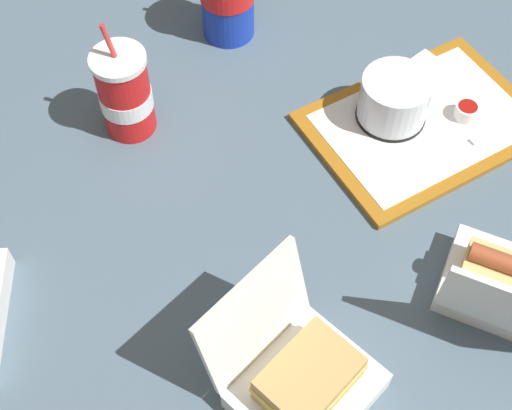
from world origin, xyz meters
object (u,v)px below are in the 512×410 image
object	(u,v)px
ketchup_cup	(467,111)
soda_cup_left	(125,94)
plastic_fork	(497,129)
clamshell_sandwich_center	(302,379)
cake_container	(394,100)
food_tray	(423,124)
clamshell_hotdog_front	(507,287)

from	to	relation	value
ketchup_cup	soda_cup_left	size ratio (longest dim) A/B	0.18
plastic_fork	clamshell_sandwich_center	bearing A→B (deg)	20.44
clamshell_sandwich_center	soda_cup_left	world-z (taller)	soda_cup_left
cake_container	ketchup_cup	bearing A→B (deg)	154.08
cake_container	plastic_fork	xyz separation A→B (m)	(-0.14, 0.10, -0.04)
clamshell_sandwich_center	soda_cup_left	size ratio (longest dim) A/B	1.08
plastic_fork	soda_cup_left	world-z (taller)	soda_cup_left
ketchup_cup	plastic_fork	xyz separation A→B (m)	(-0.03, 0.05, -0.01)
food_tray	cake_container	bearing A→B (deg)	-38.83
soda_cup_left	ketchup_cup	bearing A→B (deg)	154.94
food_tray	clamshell_hotdog_front	distance (m)	0.33
ketchup_cup	soda_cup_left	distance (m)	0.56
clamshell_hotdog_front	soda_cup_left	xyz separation A→B (m)	(0.36, -0.54, 0.04)
plastic_fork	soda_cup_left	distance (m)	0.61
cake_container	clamshell_hotdog_front	size ratio (longest dim) A/B	0.49
food_tray	ketchup_cup	size ratio (longest dim) A/B	9.71
ketchup_cup	clamshell_sandwich_center	world-z (taller)	clamshell_sandwich_center
food_tray	clamshell_hotdog_front	world-z (taller)	clamshell_hotdog_front
food_tray	plastic_fork	xyz separation A→B (m)	(-0.10, 0.07, 0.01)
soda_cup_left	food_tray	bearing A→B (deg)	153.58
food_tray	plastic_fork	bearing A→B (deg)	145.73
cake_container	soda_cup_left	world-z (taller)	soda_cup_left
food_tray	plastic_fork	size ratio (longest dim) A/B	3.53
plastic_fork	clamshell_sandwich_center	xyz separation A→B (m)	(0.50, 0.24, 0.03)
cake_container	ketchup_cup	world-z (taller)	cake_container
cake_container	soda_cup_left	bearing A→B (deg)	-24.81
cake_container	plastic_fork	bearing A→B (deg)	144.27
clamshell_sandwich_center	soda_cup_left	distance (m)	0.53
ketchup_cup	clamshell_hotdog_front	size ratio (longest dim) A/B	0.17
ketchup_cup	cake_container	bearing A→B (deg)	-25.92
food_tray	clamshell_sandwich_center	size ratio (longest dim) A/B	1.66
food_tray	cake_container	distance (m)	0.07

